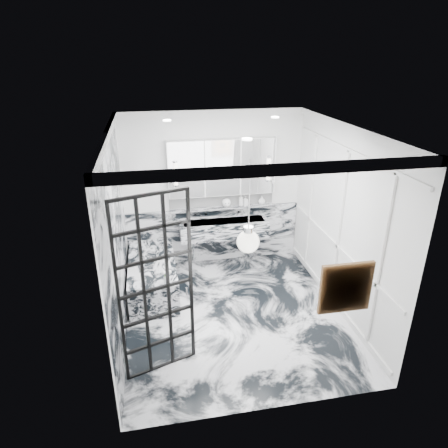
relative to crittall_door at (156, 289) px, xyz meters
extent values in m
plane|color=silver|center=(1.12, 0.91, -1.15)|extent=(3.60, 3.60, 0.00)
plane|color=white|center=(1.12, 0.91, 1.65)|extent=(3.60, 3.60, 0.00)
plane|color=white|center=(1.12, 2.71, 0.25)|extent=(3.60, 0.00, 3.60)
plane|color=white|center=(1.12, -0.89, 0.25)|extent=(3.60, 0.00, 3.60)
plane|color=white|center=(-0.48, 0.91, 0.25)|extent=(0.00, 3.60, 3.60)
plane|color=white|center=(2.72, 0.91, 0.25)|extent=(0.00, 3.60, 3.60)
cube|color=silver|center=(1.12, 2.69, -0.63)|extent=(3.18, 0.05, 1.05)
cube|color=silver|center=(-0.46, 0.91, 0.19)|extent=(0.02, 3.56, 2.68)
cube|color=white|center=(2.70, 0.91, 0.15)|extent=(0.03, 3.40, 2.30)
imported|color=#8C5919|center=(1.62, 2.62, 0.05)|extent=(0.10, 0.10, 0.22)
imported|color=#4C4C51|center=(1.70, 2.62, 0.03)|extent=(0.10, 0.10, 0.18)
imported|color=silver|center=(2.01, 2.62, 0.02)|extent=(0.15, 0.15, 0.16)
sphere|color=white|center=(1.35, 2.62, 0.01)|extent=(0.16, 0.16, 0.16)
cylinder|color=#8C5919|center=(1.38, 2.62, -0.01)|extent=(0.04, 0.04, 0.10)
cylinder|color=silver|center=(0.15, 1.06, -0.54)|extent=(0.08, 0.08, 0.12)
cube|color=#BC7013|center=(1.90, -0.85, 0.32)|extent=(0.46, 0.04, 0.46)
sphere|color=white|center=(0.97, -0.44, 0.73)|extent=(0.23, 0.23, 0.23)
cube|color=silver|center=(1.27, 2.47, -0.42)|extent=(1.60, 0.45, 0.30)
cube|color=silver|center=(1.27, 2.63, -0.08)|extent=(1.90, 0.14, 0.04)
cube|color=white|center=(1.27, 2.69, 0.05)|extent=(1.90, 0.03, 0.23)
cube|color=white|center=(1.27, 2.64, 0.67)|extent=(1.90, 0.16, 1.00)
cylinder|color=white|center=(0.45, 2.54, 0.63)|extent=(0.07, 0.07, 0.40)
cylinder|color=white|center=(2.09, 2.54, 0.63)|extent=(0.07, 0.07, 0.40)
cube|color=silver|center=(-0.05, 1.81, -0.88)|extent=(0.75, 1.65, 0.55)
camera|label=1|loc=(0.03, -4.02, 2.53)|focal=32.00mm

